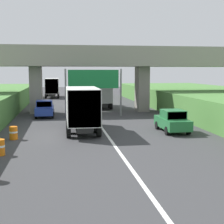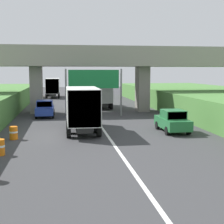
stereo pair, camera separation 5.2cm
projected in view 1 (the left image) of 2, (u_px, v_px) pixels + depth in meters
name	position (u px, v px, depth m)	size (l,w,h in m)	color
lane_centre_stripe	(97.00, 121.00, 31.18)	(0.20, 99.50, 0.01)	white
overpass_bridge	(90.00, 63.00, 37.80)	(40.00, 4.80, 7.42)	gray
overhead_highway_sign	(94.00, 82.00, 34.09)	(5.88, 0.18, 4.92)	slate
truck_silver	(100.00, 93.00, 42.84)	(2.44, 7.30, 3.44)	black
truck_orange	(52.00, 87.00, 59.37)	(2.44, 7.30, 3.44)	black
truck_black	(82.00, 107.00, 25.57)	(2.44, 7.30, 3.44)	black
car_blue	(45.00, 109.00, 34.09)	(1.86, 4.10, 1.72)	#233D9E
car_green	(172.00, 121.00, 25.61)	(1.86, 4.10, 1.72)	#236B38
construction_barrel_3	(0.00, 147.00, 18.46)	(0.57, 0.57, 0.90)	orange
construction_barrel_4	(13.00, 133.00, 22.79)	(0.57, 0.57, 0.90)	orange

